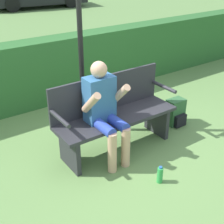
{
  "coord_description": "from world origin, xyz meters",
  "views": [
    {
      "loc": [
        -2.1,
        -2.89,
        2.41
      ],
      "look_at": [
        -0.15,
        -0.1,
        0.65
      ],
      "focal_mm": 50.0,
      "sensor_mm": 36.0,
      "label": 1
    }
  ],
  "objects_px": {
    "water_bottle": "(160,175)",
    "signpost": "(80,37)",
    "backpack": "(176,113)",
    "park_bench": "(114,114)",
    "person_seated": "(104,108)"
  },
  "relations": [
    {
      "from": "backpack",
      "to": "signpost",
      "type": "xyz_separation_m",
      "value": [
        -1.25,
        0.65,
        1.22
      ]
    },
    {
      "from": "person_seated",
      "to": "signpost",
      "type": "relative_size",
      "value": 0.51
    },
    {
      "from": "person_seated",
      "to": "signpost",
      "type": "height_order",
      "value": "signpost"
    },
    {
      "from": "water_bottle",
      "to": "person_seated",
      "type": "bearing_deg",
      "value": 106.31
    },
    {
      "from": "backpack",
      "to": "signpost",
      "type": "bearing_deg",
      "value": 152.55
    },
    {
      "from": "backpack",
      "to": "water_bottle",
      "type": "distance_m",
      "value": 1.45
    },
    {
      "from": "water_bottle",
      "to": "signpost",
      "type": "height_order",
      "value": "signpost"
    },
    {
      "from": "park_bench",
      "to": "backpack",
      "type": "height_order",
      "value": "park_bench"
    },
    {
      "from": "backpack",
      "to": "signpost",
      "type": "distance_m",
      "value": 1.86
    },
    {
      "from": "water_bottle",
      "to": "park_bench",
      "type": "bearing_deg",
      "value": 90.1
    },
    {
      "from": "person_seated",
      "to": "water_bottle",
      "type": "height_order",
      "value": "person_seated"
    },
    {
      "from": "park_bench",
      "to": "backpack",
      "type": "xyz_separation_m",
      "value": [
        1.14,
        -0.04,
        -0.3
      ]
    },
    {
      "from": "park_bench",
      "to": "person_seated",
      "type": "xyz_separation_m",
      "value": [
        -0.23,
        -0.13,
        0.21
      ]
    },
    {
      "from": "park_bench",
      "to": "person_seated",
      "type": "bearing_deg",
      "value": -151.42
    },
    {
      "from": "water_bottle",
      "to": "signpost",
      "type": "bearing_deg",
      "value": 94.05
    }
  ]
}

